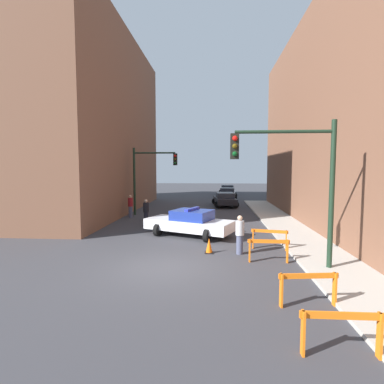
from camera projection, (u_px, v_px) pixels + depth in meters
name	position (u px, v px, depth m)	size (l,w,h in m)	color
ground_plane	(165.00, 268.00, 10.95)	(120.00, 120.00, 0.00)	#38383D
sidewalk_right	(340.00, 271.00, 10.48)	(2.40, 44.00, 0.12)	#B2ADA3
building_corner_left	(51.00, 125.00, 25.18)	(14.00, 20.00, 14.49)	brown
traffic_light_near	(298.00, 172.00, 10.49)	(3.64, 0.35, 5.20)	black
traffic_light_far	(148.00, 171.00, 23.01)	(3.44, 0.35, 5.20)	black
police_car	(190.00, 222.00, 16.11)	(5.05, 3.54, 1.52)	white
parked_car_near	(225.00, 199.00, 28.53)	(2.54, 4.45, 1.31)	black
parked_car_mid	(227.00, 193.00, 35.24)	(2.50, 4.43, 1.31)	silver
parked_car_far	(227.00, 190.00, 40.97)	(2.30, 4.31, 1.31)	silver
pedestrian_crossing	(146.00, 212.00, 19.17)	(0.48, 0.48, 1.66)	black
pedestrian_corner	(130.00, 206.00, 22.09)	(0.49, 0.49, 1.66)	#474C66
pedestrian_sidewalk	(240.00, 234.00, 12.66)	(0.45, 0.45, 1.66)	#474C66
barrier_front	(341.00, 326.00, 5.76)	(1.60, 0.18, 0.90)	orange
barrier_mid	(308.00, 284.00, 7.87)	(1.59, 0.35, 0.90)	orange
barrier_back	(268.00, 247.00, 11.56)	(1.60, 0.16, 0.90)	orange
barrier_corner	(269.00, 236.00, 13.39)	(1.58, 0.45, 0.90)	orange
traffic_cone	(209.00, 246.00, 12.86)	(0.36, 0.36, 0.66)	black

